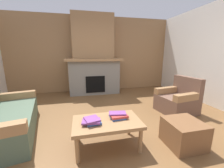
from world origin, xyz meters
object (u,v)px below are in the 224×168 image
object	(u,v)px
armchair	(178,100)
coffee_table	(107,124)
fireplace	(94,60)
couch	(3,120)
ottoman	(183,133)

from	to	relation	value
armchair	coffee_table	world-z (taller)	armchair
armchair	fireplace	bearing A→B (deg)	129.57
armchair	couch	bearing A→B (deg)	-177.25
fireplace	couch	bearing A→B (deg)	-127.87
couch	ottoman	world-z (taller)	couch
fireplace	armchair	distance (m)	2.96
couch	coffee_table	distance (m)	1.86
couch	coffee_table	xyz separation A→B (m)	(1.71, -0.72, 0.09)
armchair	coffee_table	xyz separation A→B (m)	(-1.93, -0.90, 0.08)
couch	fireplace	bearing A→B (deg)	52.13
ottoman	fireplace	bearing A→B (deg)	107.35
fireplace	coffee_table	bearing A→B (deg)	-92.34
coffee_table	couch	bearing A→B (deg)	157.13
armchair	coffee_table	bearing A→B (deg)	-155.12
fireplace	armchair	world-z (taller)	fireplace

